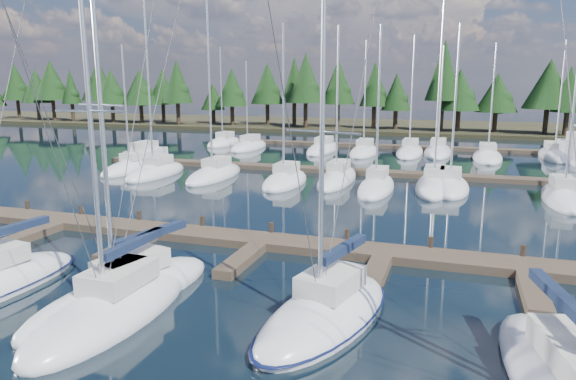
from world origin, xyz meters
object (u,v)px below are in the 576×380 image
(front_sailboat_3, at_px, (125,294))
(front_sailboat_4, at_px, (325,314))
(front_sailboat_2, at_px, (114,309))
(motor_yacht_left, at_px, (147,162))
(main_dock, at_px, (260,245))

(front_sailboat_3, xyz_separation_m, front_sailboat_4, (7.52, 0.70, -0.02))
(front_sailboat_2, height_order, front_sailboat_3, front_sailboat_3)
(front_sailboat_4, xyz_separation_m, motor_yacht_left, (-24.65, 26.73, 0.19))
(front_sailboat_2, height_order, front_sailboat_4, front_sailboat_2)
(front_sailboat_2, distance_m, front_sailboat_4, 7.36)
(motor_yacht_left, bearing_deg, front_sailboat_3, -58.01)
(main_dock, height_order, front_sailboat_3, front_sailboat_3)
(front_sailboat_2, xyz_separation_m, front_sailboat_4, (7.11, 1.90, -0.01))
(front_sailboat_4, bearing_deg, front_sailboat_2, -165.02)
(front_sailboat_4, distance_m, motor_yacht_left, 36.36)
(main_dock, xyz_separation_m, motor_yacht_left, (-19.66, 20.07, 0.26))
(main_dock, bearing_deg, front_sailboat_3, -108.94)
(front_sailboat_2, bearing_deg, front_sailboat_3, 108.59)
(front_sailboat_2, relative_size, front_sailboat_4, 1.10)
(main_dock, height_order, front_sailboat_4, front_sailboat_4)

